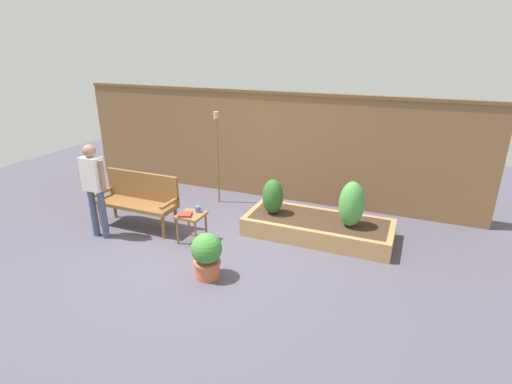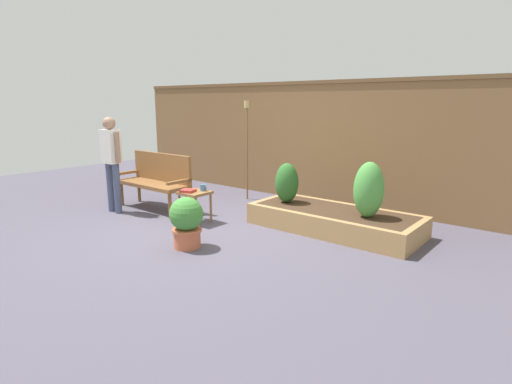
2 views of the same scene
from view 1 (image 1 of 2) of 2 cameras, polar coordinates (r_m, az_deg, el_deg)
The scene contains 12 objects.
ground_plane at distance 6.23m, azimuth -7.79°, elevation -8.42°, with size 14.00×14.00×0.00m, color #514C5B.
fence_back at distance 8.03m, azimuth 1.21°, elevation 6.83°, with size 8.40×0.14×2.16m.
garden_bench at distance 7.09m, azimuth -16.50°, elevation -0.57°, with size 1.44×0.48×0.94m.
side_table at distance 6.37m, azimuth -9.31°, elevation -3.83°, with size 0.40×0.40×0.48m.
cup_on_table at distance 6.38m, azimuth -8.36°, elevation -2.46°, with size 0.13×0.09×0.10m.
book_on_table at distance 6.29m, azimuth -10.18°, elevation -3.21°, with size 0.20×0.18×0.04m, color #B2332D.
potted_boxwood at distance 5.42m, azimuth -7.12°, elevation -8.87°, with size 0.42×0.42×0.65m.
raised_planter_bed at distance 6.65m, azimuth 8.91°, elevation -5.06°, with size 2.40×1.00×0.30m.
shrub_near_bench at distance 6.63m, azimuth 2.43°, elevation -0.67°, with size 0.35×0.35×0.60m.
shrub_far_corner at distance 6.31m, azimuth 13.61°, elevation -1.73°, with size 0.39×0.39×0.74m.
tiki_torch at distance 7.67m, azimuth -5.63°, elevation 7.16°, with size 0.10×0.10×1.82m.
person_by_bench at distance 6.76m, azimuth -22.34°, elevation 1.18°, with size 0.47×0.20×1.56m.
Camera 1 is at (2.85, -4.65, 3.01)m, focal length 27.74 mm.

